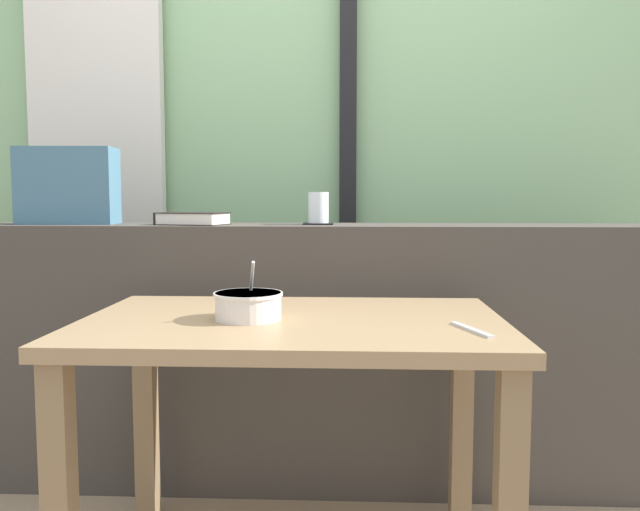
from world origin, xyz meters
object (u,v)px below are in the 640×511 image
Objects in this scene: breakfast_table at (293,361)px; coaster_square at (318,224)px; throw_pillow at (68,186)px; soup_bowl at (248,306)px; fork_utensil at (471,329)px; closed_book at (192,219)px; juice_glass at (318,209)px.

coaster_square is (0.03, 0.60, 0.32)m from breakfast_table.
throw_pillow reaches higher than breakfast_table.
soup_bowl is 0.54m from fork_utensil.
throw_pillow reaches higher than coaster_square.
coaster_square reaches higher than breakfast_table.
closed_book reaches higher than fork_utensil.
throw_pillow is (-0.85, -0.01, 0.08)m from juice_glass.
coaster_square is at bearing 86.71° from breakfast_table.
throw_pillow is 1.47m from fork_utensil.
coaster_square is 0.59× the size of soup_bowl.
fork_utensil is (0.42, -0.13, 0.11)m from breakfast_table.
throw_pillow reaches higher than closed_book.
juice_glass is at bearing 86.71° from breakfast_table.
breakfast_table is at bearing -35.79° from throw_pillow.
fork_utensil is (0.38, -0.73, -0.26)m from juice_glass.
fork_utensil is (0.38, -0.73, -0.21)m from coaster_square.
closed_book is at bearing 115.57° from soup_bowl.
closed_book reaches higher than coaster_square.
soup_bowl is at bearing -64.43° from closed_book.
coaster_square is 0.96× the size of juice_glass.
coaster_square is at bearing 5.56° from closed_book.
coaster_square is at bearing 0.54° from throw_pillow.
juice_glass is at bearing 77.03° from soup_bowl.
fork_utensil is (1.24, -0.73, -0.34)m from throw_pillow.
throw_pillow is at bearing -179.46° from coaster_square.
fork_utensil is at bearing -62.47° from coaster_square.
throw_pillow is at bearing 139.28° from soup_bowl.
juice_glass reaches higher than breakfast_table.
fork_utensil is at bearing -17.90° from breakfast_table.
coaster_square is at bearing 98.42° from fork_utensil.
fork_utensil is at bearing -40.81° from closed_book.
breakfast_table is 1.11m from throw_pillow.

